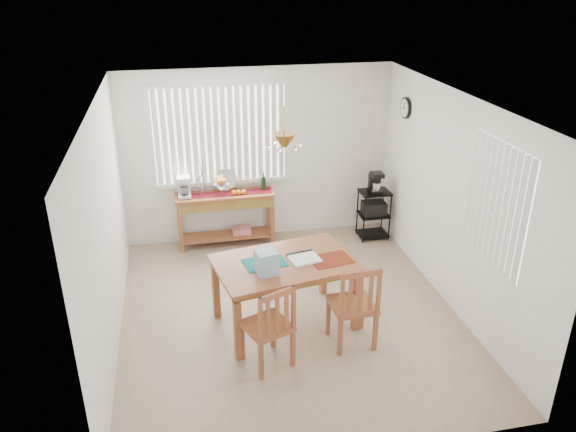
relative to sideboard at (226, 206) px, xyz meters
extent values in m
cube|color=tan|center=(0.54, -2.03, -0.62)|extent=(4.00, 4.50, 0.01)
cube|color=white|center=(0.54, 0.27, 0.69)|extent=(4.00, 0.10, 2.60)
cube|color=white|center=(0.54, -4.33, 0.69)|extent=(4.00, 0.10, 2.60)
cube|color=white|center=(-1.51, -2.03, 0.69)|extent=(0.10, 4.50, 2.60)
cube|color=white|center=(2.59, -2.03, 0.69)|extent=(0.10, 4.50, 2.60)
cube|color=white|center=(0.54, -2.03, 2.04)|extent=(4.00, 4.50, 0.10)
cube|color=white|center=(-0.01, 0.22, 1.04)|extent=(1.90, 0.01, 1.40)
cube|color=white|center=(-0.91, 0.21, 1.04)|extent=(0.07, 0.03, 1.40)
cube|color=white|center=(-0.81, 0.21, 1.04)|extent=(0.07, 0.03, 1.40)
cube|color=white|center=(-0.70, 0.21, 1.04)|extent=(0.07, 0.03, 1.40)
cube|color=white|center=(-0.59, 0.21, 1.04)|extent=(0.07, 0.03, 1.40)
cube|color=white|center=(-0.49, 0.21, 1.04)|extent=(0.07, 0.03, 1.40)
cube|color=white|center=(-0.38, 0.21, 1.04)|extent=(0.07, 0.03, 1.40)
cube|color=white|center=(-0.28, 0.21, 1.04)|extent=(0.07, 0.03, 1.40)
cube|color=white|center=(-0.17, 0.21, 1.04)|extent=(0.07, 0.03, 1.40)
cube|color=white|center=(-0.07, 0.21, 1.04)|extent=(0.07, 0.03, 1.40)
cube|color=white|center=(0.04, 0.21, 1.04)|extent=(0.07, 0.03, 1.40)
cube|color=white|center=(0.14, 0.21, 1.04)|extent=(0.07, 0.03, 1.40)
cube|color=white|center=(0.25, 0.21, 1.04)|extent=(0.07, 0.03, 1.40)
cube|color=white|center=(0.36, 0.21, 1.04)|extent=(0.07, 0.03, 1.40)
cube|color=white|center=(0.46, 0.21, 1.04)|extent=(0.07, 0.03, 1.40)
cube|color=white|center=(0.57, 0.21, 1.04)|extent=(0.07, 0.03, 1.40)
cube|color=white|center=(0.67, 0.21, 1.04)|extent=(0.07, 0.03, 1.40)
cube|color=white|center=(0.78, 0.21, 1.04)|extent=(0.07, 0.03, 1.40)
cube|color=white|center=(0.88, 0.21, 1.04)|extent=(0.07, 0.03, 1.40)
cube|color=white|center=(-0.01, 0.19, 0.31)|extent=(1.98, 0.06, 0.06)
cube|color=white|center=(-0.01, 0.19, 1.77)|extent=(1.98, 0.06, 0.06)
cube|color=white|center=(2.53, -2.93, 1.04)|extent=(0.01, 1.10, 1.30)
cube|color=white|center=(2.52, -3.42, 1.04)|extent=(0.03, 0.07, 1.30)
cube|color=white|center=(2.52, -3.31, 1.04)|extent=(0.03, 0.07, 1.30)
cube|color=white|center=(2.52, -3.20, 1.04)|extent=(0.03, 0.07, 1.30)
cube|color=white|center=(2.52, -3.09, 1.04)|extent=(0.03, 0.07, 1.30)
cube|color=white|center=(2.52, -2.98, 1.04)|extent=(0.03, 0.07, 1.30)
cube|color=white|center=(2.52, -2.87, 1.04)|extent=(0.03, 0.07, 1.30)
cube|color=white|center=(2.52, -2.76, 1.04)|extent=(0.03, 0.07, 1.30)
cube|color=white|center=(2.52, -2.65, 1.04)|extent=(0.03, 0.07, 1.30)
cube|color=white|center=(2.52, -2.54, 1.04)|extent=(0.03, 0.07, 1.30)
cube|color=white|center=(2.52, -2.43, 1.04)|extent=(0.03, 0.07, 1.30)
cylinder|color=black|center=(2.51, -0.48, 1.47)|extent=(0.04, 0.30, 0.30)
cylinder|color=white|center=(2.49, -0.48, 1.47)|extent=(0.01, 0.25, 0.25)
cylinder|color=olive|center=(0.44, -2.21, 1.82)|extent=(0.01, 0.01, 0.34)
cone|color=olive|center=(0.44, -2.21, 1.64)|extent=(0.24, 0.24, 0.14)
sphere|color=white|center=(0.60, -2.21, 1.58)|extent=(0.05, 0.05, 0.05)
sphere|color=white|center=(0.52, -2.08, 1.58)|extent=(0.05, 0.05, 0.05)
sphere|color=white|center=(0.36, -2.08, 1.58)|extent=(0.05, 0.05, 0.05)
sphere|color=white|center=(0.28, -2.21, 1.58)|extent=(0.05, 0.05, 0.05)
sphere|color=white|center=(0.36, -2.35, 1.58)|extent=(0.05, 0.05, 0.05)
sphere|color=white|center=(0.52, -2.35, 1.58)|extent=(0.05, 0.05, 0.05)
cube|color=#9C5935|center=(-0.01, 0.00, 0.18)|extent=(1.45, 0.41, 0.04)
cube|color=olive|center=(-0.01, 0.00, 0.09)|extent=(1.39, 0.37, 0.14)
cube|color=#9C5935|center=(-0.69, -0.16, -0.30)|extent=(0.05, 0.05, 0.62)
cube|color=#9C5935|center=(0.67, -0.16, -0.30)|extent=(0.05, 0.05, 0.62)
cube|color=#9C5935|center=(-0.69, 0.16, -0.30)|extent=(0.05, 0.05, 0.62)
cube|color=#9C5935|center=(0.67, 0.16, -0.30)|extent=(0.05, 0.05, 0.62)
cube|color=#9C5935|center=(-0.01, 0.00, -0.48)|extent=(1.34, 0.35, 0.03)
cube|color=red|center=(0.22, 0.00, -0.42)|extent=(0.27, 0.20, 0.09)
cube|color=maroon|center=(-0.01, 0.00, 0.21)|extent=(1.38, 0.22, 0.01)
cube|color=white|center=(-0.59, 0.00, 0.23)|extent=(0.18, 0.22, 0.05)
cube|color=white|center=(-0.59, 0.07, 0.34)|extent=(0.18, 0.07, 0.27)
cube|color=white|center=(-0.59, -0.02, 0.49)|extent=(0.18, 0.20, 0.06)
cylinder|color=white|center=(-0.59, -0.03, 0.31)|extent=(0.12, 0.12, 0.12)
cylinder|color=white|center=(-0.05, -0.02, 0.25)|extent=(0.05, 0.05, 0.09)
cone|color=white|center=(-0.05, -0.02, 0.33)|extent=(0.24, 0.24, 0.08)
sphere|color=#B63718|center=(-0.01, -0.02, 0.41)|extent=(0.07, 0.07, 0.07)
sphere|color=#B63718|center=(-0.03, 0.02, 0.41)|extent=(0.07, 0.07, 0.07)
sphere|color=#B63718|center=(-0.08, 0.02, 0.41)|extent=(0.07, 0.07, 0.07)
sphere|color=#B63718|center=(-0.10, -0.02, 0.41)|extent=(0.07, 0.07, 0.07)
sphere|color=#B63718|center=(-0.08, -0.06, 0.41)|extent=(0.07, 0.07, 0.07)
sphere|color=#B63718|center=(-0.03, -0.06, 0.41)|extent=(0.07, 0.07, 0.07)
sphere|color=orange|center=(0.12, -0.07, 0.24)|extent=(0.07, 0.07, 0.07)
sphere|color=orange|center=(0.19, -0.07, 0.24)|extent=(0.07, 0.07, 0.07)
sphere|color=orange|center=(0.26, -0.07, 0.24)|extent=(0.07, 0.07, 0.07)
cylinder|color=silver|center=(0.04, 0.16, 0.37)|extent=(0.33, 0.08, 0.32)
cylinder|color=white|center=(-0.33, 0.05, 0.27)|extent=(0.07, 0.07, 0.13)
cylinder|color=#4C3823|center=(-0.33, 0.05, 0.53)|extent=(0.08, 0.04, 0.40)
cylinder|color=#4C3823|center=(-0.33, 0.05, 0.56)|extent=(0.12, 0.05, 0.44)
cylinder|color=#4C3823|center=(-0.33, 0.05, 0.51)|extent=(0.16, 0.07, 0.33)
cylinder|color=#4C3823|center=(-0.33, 0.05, 0.58)|extent=(0.05, 0.02, 0.50)
cylinder|color=#4C3823|center=(-0.33, 0.05, 0.50)|extent=(0.20, 0.09, 0.28)
cylinder|color=black|center=(0.58, 0.05, 0.31)|extent=(0.07, 0.07, 0.21)
cylinder|color=black|center=(0.58, 0.05, 0.45)|extent=(0.03, 0.03, 0.07)
cylinder|color=black|center=(2.03, -0.40, -0.23)|extent=(0.02, 0.02, 0.76)
cylinder|color=black|center=(2.44, -0.40, -0.23)|extent=(0.02, 0.02, 0.76)
cylinder|color=black|center=(2.03, -0.08, -0.23)|extent=(0.02, 0.02, 0.76)
cylinder|color=black|center=(2.44, -0.08, -0.23)|extent=(0.02, 0.02, 0.76)
cube|color=black|center=(2.24, -0.24, 0.14)|extent=(0.45, 0.36, 0.03)
cube|color=black|center=(2.24, -0.24, -0.23)|extent=(0.45, 0.36, 0.02)
cube|color=black|center=(2.24, -0.24, -0.56)|extent=(0.45, 0.36, 0.02)
cube|color=black|center=(2.24, -0.24, -0.12)|extent=(0.34, 0.27, 0.20)
cube|color=black|center=(2.24, -0.26, 0.17)|extent=(0.18, 0.22, 0.04)
cube|color=black|center=(2.24, -0.18, 0.29)|extent=(0.18, 0.07, 0.27)
cube|color=black|center=(2.24, -0.26, 0.43)|extent=(0.18, 0.20, 0.06)
cylinder|color=silver|center=(2.24, -0.26, 0.25)|extent=(0.12, 0.12, 0.12)
cube|color=#9C5935|center=(0.44, -2.21, 0.20)|extent=(1.70, 1.26, 0.04)
cube|color=olive|center=(0.44, -2.21, 0.14)|extent=(1.58, 1.13, 0.07)
cube|color=#9C5935|center=(-0.17, -2.77, -0.25)|extent=(0.09, 0.09, 0.72)
cube|color=#9C5935|center=(1.22, -2.51, -0.25)|extent=(0.09, 0.09, 0.72)
cube|color=#9C5935|center=(-0.33, -1.92, -0.25)|extent=(0.09, 0.09, 0.72)
cube|color=#9C5935|center=(1.06, -1.66, -0.25)|extent=(0.09, 0.09, 0.72)
cube|color=#147274|center=(0.22, -2.20, 0.22)|extent=(0.52, 0.41, 0.01)
cube|color=maroon|center=(0.96, -2.29, 0.22)|extent=(0.52, 0.41, 0.01)
cube|color=white|center=(0.67, -2.23, 0.23)|extent=(0.37, 0.32, 0.03)
cube|color=black|center=(0.65, -2.09, 0.23)|extent=(0.33, 0.09, 0.03)
cube|color=#8BBACB|center=(0.20, -2.43, 0.35)|extent=(0.26, 0.26, 0.27)
cube|color=#9C5935|center=(0.12, -2.89, -0.15)|extent=(0.59, 0.59, 0.04)
cube|color=#9C5935|center=(0.23, -2.63, -0.39)|extent=(0.06, 0.06, 0.44)
cube|color=#9C5935|center=(-0.13, -2.78, -0.39)|extent=(0.06, 0.06, 0.44)
cube|color=#9C5935|center=(0.37, -3.00, -0.39)|extent=(0.06, 0.06, 0.44)
cube|color=#9C5935|center=(0.01, -3.14, -0.39)|extent=(0.06, 0.06, 0.44)
cube|color=#9C5935|center=(0.38, -3.01, 0.13)|extent=(0.05, 0.05, 0.50)
cube|color=#9C5935|center=(0.02, -3.15, 0.13)|extent=(0.05, 0.05, 0.50)
cube|color=#9C5935|center=(0.20, -3.08, 0.34)|extent=(0.39, 0.18, 0.06)
cube|color=#9C5935|center=(0.30, -3.04, 0.10)|extent=(0.05, 0.04, 0.40)
cube|color=#9C5935|center=(0.20, -3.08, 0.10)|extent=(0.05, 0.04, 0.40)
cube|color=#9C5935|center=(0.10, -3.12, 0.10)|extent=(0.05, 0.04, 0.40)
cube|color=#9C5935|center=(1.10, -2.72, -0.13)|extent=(0.49, 0.49, 0.05)
cube|color=#9C5935|center=(1.29, -2.51, -0.38)|extent=(0.05, 0.05, 0.46)
cube|color=#9C5935|center=(0.89, -2.53, -0.38)|extent=(0.05, 0.05, 0.46)
cube|color=#9C5935|center=(1.31, -2.91, -0.38)|extent=(0.05, 0.05, 0.46)
cube|color=#9C5935|center=(0.91, -2.93, -0.38)|extent=(0.05, 0.05, 0.46)
cube|color=#9C5935|center=(1.31, -2.93, 0.16)|extent=(0.04, 0.04, 0.52)
cube|color=#9C5935|center=(0.91, -2.94, 0.16)|extent=(0.04, 0.04, 0.52)
cube|color=#9C5935|center=(1.11, -2.93, 0.38)|extent=(0.43, 0.05, 0.07)
cube|color=#9C5935|center=(1.22, -2.93, 0.13)|extent=(0.05, 0.02, 0.42)
cube|color=#9C5935|center=(1.11, -2.93, 0.13)|extent=(0.05, 0.02, 0.42)
cube|color=#9C5935|center=(1.00, -2.94, 0.13)|extent=(0.05, 0.02, 0.42)
camera|label=1|loc=(-0.65, -7.68, 3.30)|focal=35.00mm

